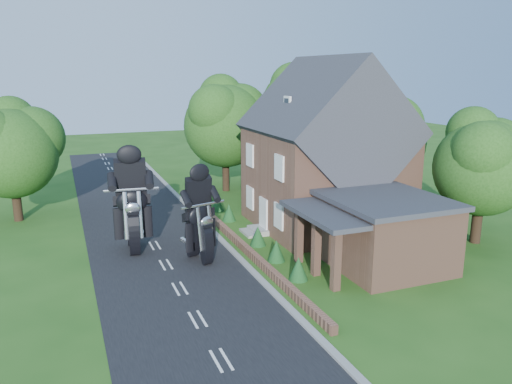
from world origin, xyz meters
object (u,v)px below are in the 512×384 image
object	(u,v)px
annex	(381,230)
motorcycle_follow	(134,235)
garden_wall	(235,238)
motorcycle_lead	(200,247)
house	(326,156)

from	to	relation	value
annex	motorcycle_follow	distance (m)	12.78
garden_wall	motorcycle_lead	size ratio (longest dim) A/B	13.68
garden_wall	house	size ratio (longest dim) A/B	2.15
garden_wall	motorcycle_follow	distance (m)	5.51
annex	motorcycle_lead	distance (m)	9.02
motorcycle_lead	motorcycle_follow	size ratio (longest dim) A/B	0.88
annex	motorcycle_follow	world-z (taller)	annex
house	annex	xyz separation A→B (m)	(-0.62, -6.80, -2.58)
garden_wall	annex	size ratio (longest dim) A/B	3.12
annex	motorcycle_lead	bearing A→B (deg)	155.43
house	motorcycle_follow	size ratio (longest dim) A/B	5.58
annex	motorcycle_lead	size ratio (longest dim) A/B	4.38
house	motorcycle_lead	world-z (taller)	house
garden_wall	annex	distance (m)	8.19
garden_wall	motorcycle_lead	xyz separation A→B (m)	(-2.58, -2.08, 0.55)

